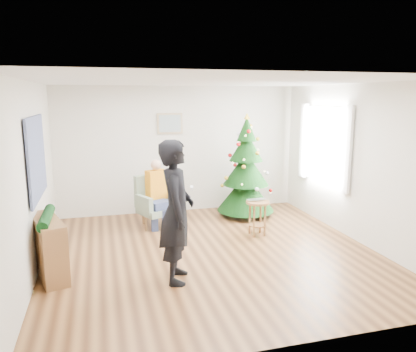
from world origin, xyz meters
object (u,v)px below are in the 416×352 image
object	(u,v)px
christmas_tree	(246,170)
armchair	(156,208)
standing_man	(176,212)
console	(49,248)
stool	(257,218)

from	to	relation	value
christmas_tree	armchair	xyz separation A→B (m)	(-1.85, -0.20, -0.59)
christmas_tree	standing_man	distance (m)	3.19
christmas_tree	standing_man	size ratio (longest dim) A/B	1.11
christmas_tree	console	size ratio (longest dim) A/B	2.08
armchair	console	size ratio (longest dim) A/B	0.95
stool	armchair	world-z (taller)	armchair
christmas_tree	stool	world-z (taller)	christmas_tree
armchair	standing_man	xyz separation A→B (m)	(-0.05, -2.37, 0.59)
christmas_tree	standing_man	bearing A→B (deg)	-126.59
armchair	standing_man	world-z (taller)	standing_man
christmas_tree	console	bearing A→B (deg)	-150.54
armchair	standing_man	size ratio (longest dim) A/B	0.51
christmas_tree	stool	distance (m)	1.36
stool	armchair	size ratio (longest dim) A/B	0.64
stool	console	bearing A→B (deg)	-166.34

